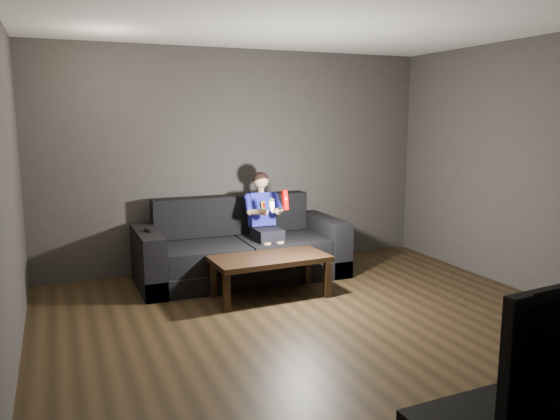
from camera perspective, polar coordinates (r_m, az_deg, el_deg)
name	(u,v)px	position (r m, az deg, el deg)	size (l,w,h in m)	color
floor	(332,334)	(4.92, 5.43, -12.80)	(5.00, 5.00, 0.00)	black
back_wall	(240,160)	(6.87, -4.21, 5.27)	(5.00, 0.04, 2.70)	#36332F
left_wall	(0,198)	(4.06, -27.24, 1.11)	(0.04, 5.00, 2.70)	#36332F
right_wall	(554,170)	(6.16, 26.73, 3.75)	(0.04, 5.00, 2.70)	#36332F
ceiling	(337,12)	(4.62, 6.00, 19.89)	(5.00, 5.00, 0.02)	beige
sofa	(241,252)	(6.47, -4.12, -4.42)	(2.40, 1.04, 0.93)	black
child	(264,214)	(6.39, -1.64, -0.43)	(0.45, 0.55, 1.10)	black
wii_remote_red	(285,200)	(6.00, 0.54, 1.04)	(0.06, 0.08, 0.22)	#C10000
nunchuk_white	(272,205)	(5.95, -0.88, 0.53)	(0.07, 0.10, 0.17)	white
wii_remote_black	(148,230)	(6.05, -13.66, -2.09)	(0.06, 0.15, 0.03)	black
coffee_table	(270,262)	(5.74, -1.08, -5.42)	(1.24, 0.66, 0.44)	black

